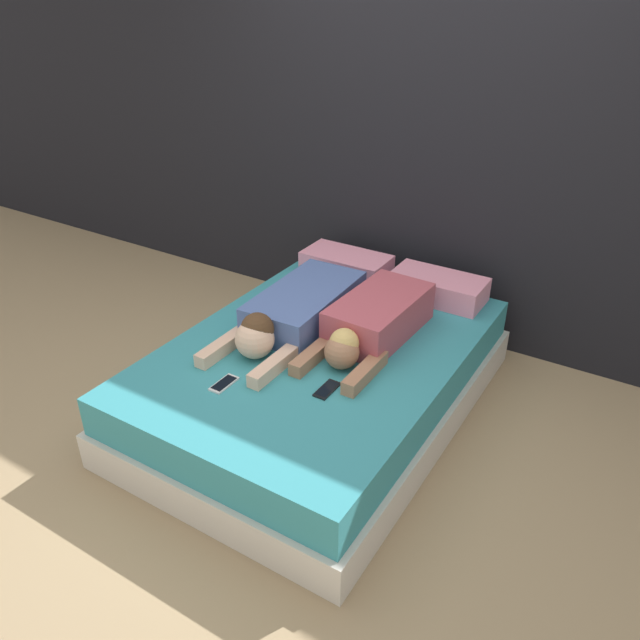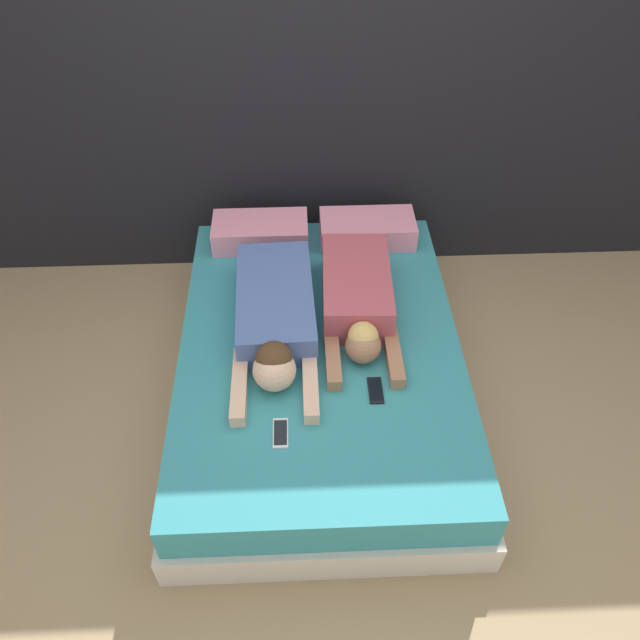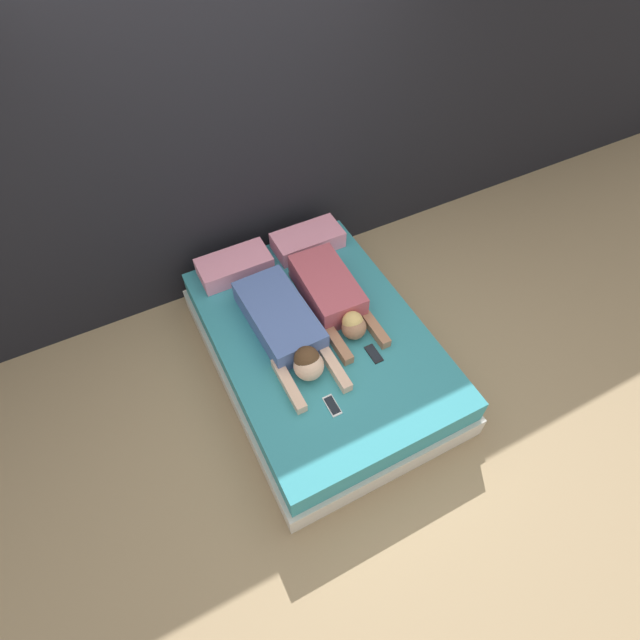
{
  "view_description": "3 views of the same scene",
  "coord_description": "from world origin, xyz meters",
  "px_view_note": "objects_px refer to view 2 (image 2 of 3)",
  "views": [
    {
      "loc": [
        1.49,
        -2.39,
        2.14
      ],
      "look_at": [
        0.0,
        0.0,
        0.56
      ],
      "focal_mm": 35.0,
      "sensor_mm": 36.0,
      "label": 1
    },
    {
      "loc": [
        -0.09,
        -2.16,
        2.7
      ],
      "look_at": [
        0.0,
        0.0,
        0.56
      ],
      "focal_mm": 35.0,
      "sensor_mm": 36.0,
      "label": 2
    },
    {
      "loc": [
        -0.97,
        -1.88,
        3.26
      ],
      "look_at": [
        0.0,
        0.0,
        0.56
      ],
      "focal_mm": 28.0,
      "sensor_mm": 36.0,
      "label": 3
    }
  ],
  "objects_px": {
    "pillow_head_left": "(260,232)",
    "bed": "(320,368)",
    "cell_phone_left": "(281,433)",
    "person_right": "(358,298)",
    "pillow_head_right": "(367,229)",
    "person_left": "(275,317)",
    "cell_phone_right": "(376,390)"
  },
  "relations": [
    {
      "from": "person_right",
      "to": "cell_phone_left",
      "type": "height_order",
      "value": "person_right"
    },
    {
      "from": "pillow_head_left",
      "to": "person_right",
      "type": "relative_size",
      "value": 0.59
    },
    {
      "from": "pillow_head_left",
      "to": "pillow_head_right",
      "type": "distance_m",
      "value": 0.63
    },
    {
      "from": "pillow_head_right",
      "to": "person_right",
      "type": "relative_size",
      "value": 0.59
    },
    {
      "from": "pillow_head_right",
      "to": "bed",
      "type": "bearing_deg",
      "value": -110.83
    },
    {
      "from": "pillow_head_right",
      "to": "person_left",
      "type": "relative_size",
      "value": 0.5
    },
    {
      "from": "person_right",
      "to": "cell_phone_right",
      "type": "relative_size",
      "value": 6.06
    },
    {
      "from": "person_left",
      "to": "cell_phone_left",
      "type": "height_order",
      "value": "person_left"
    },
    {
      "from": "pillow_head_right",
      "to": "cell_phone_right",
      "type": "distance_m",
      "value": 1.17
    },
    {
      "from": "person_left",
      "to": "cell_phone_left",
      "type": "bearing_deg",
      "value": -87.8
    },
    {
      "from": "person_right",
      "to": "cell_phone_left",
      "type": "relative_size",
      "value": 6.06
    },
    {
      "from": "bed",
      "to": "pillow_head_left",
      "type": "bearing_deg",
      "value": 110.83
    },
    {
      "from": "person_left",
      "to": "cell_phone_left",
      "type": "xyz_separation_m",
      "value": [
        0.02,
        -0.64,
        -0.09
      ]
    },
    {
      "from": "pillow_head_left",
      "to": "bed",
      "type": "bearing_deg",
      "value": -69.17
    },
    {
      "from": "bed",
      "to": "cell_phone_right",
      "type": "height_order",
      "value": "cell_phone_right"
    },
    {
      "from": "bed",
      "to": "cell_phone_right",
      "type": "distance_m",
      "value": 0.47
    },
    {
      "from": "pillow_head_left",
      "to": "cell_phone_right",
      "type": "relative_size",
      "value": 3.59
    },
    {
      "from": "pillow_head_left",
      "to": "cell_phone_left",
      "type": "bearing_deg",
      "value": -85.09
    },
    {
      "from": "pillow_head_right",
      "to": "cell_phone_left",
      "type": "height_order",
      "value": "pillow_head_right"
    },
    {
      "from": "cell_phone_left",
      "to": "person_right",
      "type": "bearing_deg",
      "value": 61.98
    },
    {
      "from": "bed",
      "to": "cell_phone_left",
      "type": "relative_size",
      "value": 13.33
    },
    {
      "from": "bed",
      "to": "person_right",
      "type": "distance_m",
      "value": 0.42
    },
    {
      "from": "pillow_head_right",
      "to": "person_left",
      "type": "xyz_separation_m",
      "value": [
        -0.54,
        -0.75,
        0.02
      ]
    },
    {
      "from": "pillow_head_left",
      "to": "cell_phone_right",
      "type": "height_order",
      "value": "pillow_head_left"
    },
    {
      "from": "bed",
      "to": "person_right",
      "type": "xyz_separation_m",
      "value": [
        0.2,
        0.2,
        0.31
      ]
    },
    {
      "from": "bed",
      "to": "pillow_head_right",
      "type": "relative_size",
      "value": 3.72
    },
    {
      "from": "cell_phone_left",
      "to": "pillow_head_right",
      "type": "bearing_deg",
      "value": 69.65
    },
    {
      "from": "person_left",
      "to": "person_right",
      "type": "relative_size",
      "value": 1.17
    },
    {
      "from": "person_right",
      "to": "pillow_head_right",
      "type": "bearing_deg",
      "value": 79.82
    },
    {
      "from": "pillow_head_left",
      "to": "person_left",
      "type": "relative_size",
      "value": 0.5
    },
    {
      "from": "bed",
      "to": "person_left",
      "type": "relative_size",
      "value": 1.88
    },
    {
      "from": "cell_phone_right",
      "to": "person_left",
      "type": "bearing_deg",
      "value": 138.21
    }
  ]
}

